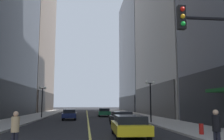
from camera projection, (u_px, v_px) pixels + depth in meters
The scene contains 14 objects.
ground_plane at pixel (87, 116), 39.58m from camera, with size 200.00×200.00×0.00m, color #262628.
sidewalk_left at pixel (36, 116), 38.72m from camera, with size 4.50×78.00×0.15m, color #ADA8A0.
sidewalk_right at pixel (137, 115), 40.45m from camera, with size 4.50×78.00×0.15m, color #ADA8A0.
lane_centre_stripe at pixel (87, 116), 39.58m from camera, with size 0.16×70.00×0.01m, color #E5D64C.
building_right_far at pixel (149, 52), 68.26m from camera, with size 13.36×26.00×33.07m.
car_yellow at pixel (129, 125), 14.85m from camera, with size 2.09×4.82×1.32m.
car_black at pixel (121, 118), 22.39m from camera, with size 1.92×4.18×1.32m.
car_navy at pixel (70, 114), 31.01m from camera, with size 1.86×4.36×1.32m.
car_green at pixel (104, 112), 38.65m from camera, with size 1.90×4.37×1.32m.
pedestrian_in_tan_trench at pixel (15, 128), 10.35m from camera, with size 0.39×0.39×1.71m.
pedestrian_in_black_coat at pixel (216, 127), 10.28m from camera, with size 0.47×0.47×1.78m.
street_lamp_left_far at pixel (42, 95), 34.06m from camera, with size 1.06×0.36×4.43m.
street_lamp_right_mid at pixel (150, 92), 25.27m from camera, with size 1.06×0.36×4.43m.
fire_hydrant_right at pixel (201, 130), 15.06m from camera, with size 0.28×0.28×0.80m, color red.
Camera 1 is at (-0.27, -5.44, 2.04)m, focal length 38.86 mm.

